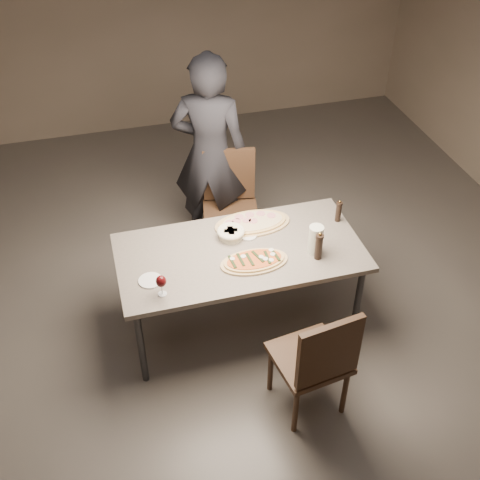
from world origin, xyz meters
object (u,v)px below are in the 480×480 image
object	(u,v)px
bread_basket	(231,233)
dining_table	(240,257)
ham_pizza	(252,223)
pepper_mill_left	(338,211)
zucchini_pizza	(254,261)
carafe	(316,239)
chair_near	(317,359)
diner	(210,155)
chair_far	(230,200)

from	to	relation	value
bread_basket	dining_table	bearing A→B (deg)	-81.33
dining_table	bread_basket	distance (m)	0.20
ham_pizza	pepper_mill_left	world-z (taller)	pepper_mill_left
zucchini_pizza	carafe	distance (m)	0.47
zucchini_pizza	chair_near	world-z (taller)	chair_near
dining_table	diner	distance (m)	1.14
carafe	zucchini_pizza	bearing A→B (deg)	-179.31
ham_pizza	chair_near	distance (m)	1.25
dining_table	zucchini_pizza	xyz separation A→B (m)	(0.06, -0.16, 0.07)
dining_table	chair_far	world-z (taller)	chair_far
zucchini_pizza	ham_pizza	bearing A→B (deg)	50.95
ham_pizza	diner	distance (m)	0.86
zucchini_pizza	diner	size ratio (longest dim) A/B	0.27
dining_table	bread_basket	bearing A→B (deg)	98.67
ham_pizza	chair_far	bearing A→B (deg)	92.84
bread_basket	chair_near	world-z (taller)	chair_near
ham_pizza	bread_basket	world-z (taller)	bread_basket
dining_table	zucchini_pizza	size ratio (longest dim) A/B	3.64
pepper_mill_left	chair_far	size ratio (longest dim) A/B	0.19
zucchini_pizza	chair_near	distance (m)	0.84
chair_far	diner	xyz separation A→B (m)	(-0.12, 0.21, 0.36)
zucchini_pizza	ham_pizza	size ratio (longest dim) A/B	0.83
zucchini_pizza	bread_basket	size ratio (longest dim) A/B	2.37
chair_near	bread_basket	bearing A→B (deg)	95.96
dining_table	pepper_mill_left	distance (m)	0.86
carafe	chair_far	size ratio (longest dim) A/B	0.22
zucchini_pizza	bread_basket	xyz separation A→B (m)	(-0.09, 0.32, 0.03)
dining_table	chair_far	distance (m)	0.93
zucchini_pizza	chair_near	size ratio (longest dim) A/B	0.51
dining_table	chair_far	size ratio (longest dim) A/B	1.81
bread_basket	chair_near	size ratio (longest dim) A/B	0.22
bread_basket	chair_far	bearing A→B (deg)	75.95
dining_table	ham_pizza	xyz separation A→B (m)	(0.18, 0.28, 0.07)
diner	chair_near	bearing A→B (deg)	119.88
zucchini_pizza	carafe	xyz separation A→B (m)	(0.46, 0.01, 0.09)
bread_basket	diner	world-z (taller)	diner
chair_near	diner	xyz separation A→B (m)	(-0.22, 2.06, 0.37)
chair_near	diner	size ratio (longest dim) A/B	0.53
dining_table	carafe	bearing A→B (deg)	-16.10
chair_near	chair_far	distance (m)	1.85
chair_near	diner	distance (m)	2.10
bread_basket	diner	size ratio (longest dim) A/B	0.11
zucchini_pizza	ham_pizza	world-z (taller)	zucchini_pizza
dining_table	ham_pizza	world-z (taller)	ham_pizza
chair_near	chair_far	bearing A→B (deg)	84.67
pepper_mill_left	chair_near	distance (m)	1.27
ham_pizza	carafe	size ratio (longest dim) A/B	2.67
chair_near	chair_far	xyz separation A→B (m)	(-0.10, 1.85, 0.01)
chair_far	diner	distance (m)	0.43
carafe	diner	size ratio (longest dim) A/B	0.12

